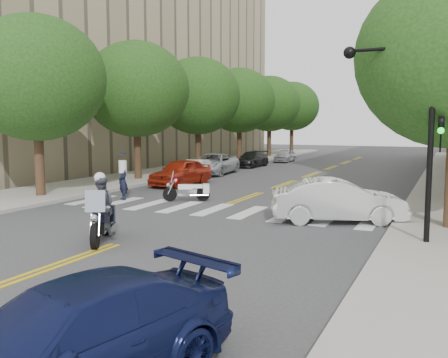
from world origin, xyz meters
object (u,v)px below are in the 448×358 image
Objects in this scene: convertible at (338,201)px; sedan_blue at (68,341)px; motorcycle_parked at (191,191)px; officer_standing at (123,181)px; motorcycle_police at (101,211)px.

sedan_blue is (-0.75, -12.87, -0.06)m from convertible.
motorcycle_parked is 1.11× the size of officer_standing.
convertible is at bearing -163.05° from motorcycle_police.
convertible reaches higher than motorcycle_parked.
convertible reaches higher than sedan_blue.
motorcycle_police is 0.50× the size of convertible.
motorcycle_parked is 3.14m from officer_standing.
motorcycle_police reaches higher than officer_standing.
convertible is 12.89m from sedan_blue.
officer_standing is (-4.23, 6.89, -0.04)m from motorcycle_police.
sedan_blue is at bearing -23.25° from officer_standing.
motorcycle_parked is 7.41m from convertible.
motorcycle_police is 1.34× the size of officer_standing.
motorcycle_parked is 16.27m from sedan_blue.
sedan_blue is at bearing 154.99° from convertible.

